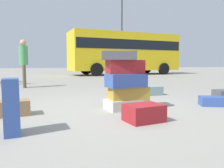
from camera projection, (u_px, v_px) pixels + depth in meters
ground_plane at (106, 109)px, 4.18m from camera, size 80.00×80.00×0.00m
suitcase_tower at (125, 83)px, 4.14m from camera, size 0.93×0.58×1.09m
suitcase_maroon_foreground_far at (144, 113)px, 3.29m from camera, size 0.61×0.51×0.26m
suitcase_navy_right_side at (12, 107)px, 2.66m from camera, size 0.23×0.36×0.69m
suitcase_navy_upright_blue at (213, 101)px, 4.50m from camera, size 0.60×0.49×0.19m
suitcase_brown_left_side at (6, 108)px, 3.62m from camera, size 0.78×0.46×0.25m
suitcase_slate_behind_tower at (150, 91)px, 5.99m from camera, size 0.70×0.36×0.24m
person_bearded_onlooker at (24, 59)px, 7.79m from camera, size 0.30×0.34×1.71m
parked_bus at (125, 51)px, 17.08m from camera, size 8.83×3.68×3.15m
lamp_post at (122, 19)px, 18.38m from camera, size 0.36×0.36×7.16m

